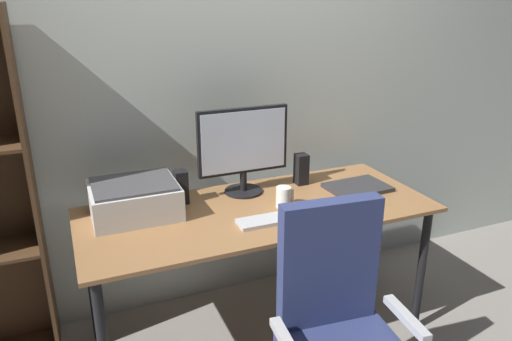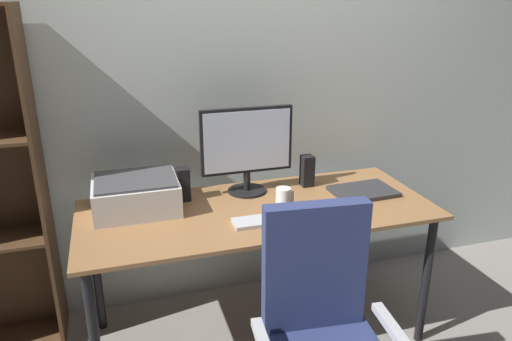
{
  "view_description": "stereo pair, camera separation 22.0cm",
  "coord_description": "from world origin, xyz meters",
  "px_view_note": "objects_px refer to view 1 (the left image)",
  "views": [
    {
      "loc": [
        -0.85,
        -1.99,
        1.72
      ],
      "look_at": [
        -0.0,
        0.03,
        0.93
      ],
      "focal_mm": 33.92,
      "sensor_mm": 36.0,
      "label": 1
    },
    {
      "loc": [
        -0.64,
        -2.06,
        1.72
      ],
      "look_at": [
        -0.0,
        0.03,
        0.93
      ],
      "focal_mm": 33.92,
      "sensor_mm": 36.0,
      "label": 2
    }
  ],
  "objects_px": {
    "monitor": "(243,146)",
    "speaker_left": "(181,187)",
    "laptop": "(357,187)",
    "desk": "(258,222)",
    "coffee_mug": "(284,197)",
    "keyboard": "(268,220)",
    "speaker_right": "(301,169)",
    "mouse": "(305,211)",
    "printer": "(134,199)"
  },
  "relations": [
    {
      "from": "printer",
      "to": "mouse",
      "type": "bearing_deg",
      "value": -22.47
    },
    {
      "from": "monitor",
      "to": "laptop",
      "type": "relative_size",
      "value": 1.51
    },
    {
      "from": "keyboard",
      "to": "coffee_mug",
      "type": "bearing_deg",
      "value": 42.81
    },
    {
      "from": "speaker_left",
      "to": "speaker_right",
      "type": "relative_size",
      "value": 1.0
    },
    {
      "from": "keyboard",
      "to": "mouse",
      "type": "bearing_deg",
      "value": 3.45
    },
    {
      "from": "keyboard",
      "to": "speaker_left",
      "type": "distance_m",
      "value": 0.49
    },
    {
      "from": "keyboard",
      "to": "speaker_right",
      "type": "height_order",
      "value": "speaker_right"
    },
    {
      "from": "speaker_right",
      "to": "keyboard",
      "type": "bearing_deg",
      "value": -134.52
    },
    {
      "from": "speaker_right",
      "to": "printer",
      "type": "xyz_separation_m",
      "value": [
        -0.91,
        -0.05,
        -0.0
      ]
    },
    {
      "from": "keyboard",
      "to": "speaker_right",
      "type": "distance_m",
      "value": 0.52
    },
    {
      "from": "keyboard",
      "to": "mouse",
      "type": "xyz_separation_m",
      "value": [
        0.2,
        0.01,
        0.01
      ]
    },
    {
      "from": "coffee_mug",
      "to": "mouse",
      "type": "bearing_deg",
      "value": -62.78
    },
    {
      "from": "mouse",
      "to": "printer",
      "type": "bearing_deg",
      "value": 153.73
    },
    {
      "from": "monitor",
      "to": "laptop",
      "type": "distance_m",
      "value": 0.66
    },
    {
      "from": "mouse",
      "to": "speaker_left",
      "type": "relative_size",
      "value": 0.56
    },
    {
      "from": "desk",
      "to": "laptop",
      "type": "distance_m",
      "value": 0.59
    },
    {
      "from": "coffee_mug",
      "to": "laptop",
      "type": "relative_size",
      "value": 0.32
    },
    {
      "from": "laptop",
      "to": "monitor",
      "type": "bearing_deg",
      "value": 158.71
    },
    {
      "from": "laptop",
      "to": "printer",
      "type": "distance_m",
      "value": 1.16
    },
    {
      "from": "desk",
      "to": "coffee_mug",
      "type": "relative_size",
      "value": 16.55
    },
    {
      "from": "speaker_left",
      "to": "desk",
      "type": "bearing_deg",
      "value": -32.29
    },
    {
      "from": "desk",
      "to": "laptop",
      "type": "height_order",
      "value": "laptop"
    },
    {
      "from": "coffee_mug",
      "to": "laptop",
      "type": "bearing_deg",
      "value": 6.47
    },
    {
      "from": "monitor",
      "to": "speaker_right",
      "type": "bearing_deg",
      "value": -1.35
    },
    {
      "from": "mouse",
      "to": "speaker_right",
      "type": "distance_m",
      "value": 0.4
    },
    {
      "from": "mouse",
      "to": "coffee_mug",
      "type": "bearing_deg",
      "value": 113.42
    },
    {
      "from": "desk",
      "to": "coffee_mug",
      "type": "bearing_deg",
      "value": -16.43
    },
    {
      "from": "coffee_mug",
      "to": "speaker_left",
      "type": "bearing_deg",
      "value": 151.53
    },
    {
      "from": "keyboard",
      "to": "printer",
      "type": "relative_size",
      "value": 0.72
    },
    {
      "from": "mouse",
      "to": "coffee_mug",
      "type": "relative_size",
      "value": 0.92
    },
    {
      "from": "desk",
      "to": "laptop",
      "type": "xyz_separation_m",
      "value": [
        0.59,
        0.02,
        0.09
      ]
    },
    {
      "from": "coffee_mug",
      "to": "monitor",
      "type": "bearing_deg",
      "value": 114.04
    },
    {
      "from": "printer",
      "to": "coffee_mug",
      "type": "bearing_deg",
      "value": -15.76
    },
    {
      "from": "mouse",
      "to": "coffee_mug",
      "type": "xyz_separation_m",
      "value": [
        -0.06,
        0.11,
        0.04
      ]
    },
    {
      "from": "desk",
      "to": "monitor",
      "type": "bearing_deg",
      "value": 88.07
    },
    {
      "from": "keyboard",
      "to": "mouse",
      "type": "distance_m",
      "value": 0.2
    },
    {
      "from": "mouse",
      "to": "laptop",
      "type": "height_order",
      "value": "mouse"
    },
    {
      "from": "laptop",
      "to": "speaker_right",
      "type": "relative_size",
      "value": 1.88
    },
    {
      "from": "laptop",
      "to": "desk",
      "type": "bearing_deg",
      "value": 179.37
    },
    {
      "from": "desk",
      "to": "monitor",
      "type": "relative_size",
      "value": 3.57
    },
    {
      "from": "coffee_mug",
      "to": "speaker_left",
      "type": "xyz_separation_m",
      "value": [
        -0.45,
        0.24,
        0.03
      ]
    },
    {
      "from": "monitor",
      "to": "speaker_left",
      "type": "height_order",
      "value": "monitor"
    },
    {
      "from": "monitor",
      "to": "speaker_left",
      "type": "bearing_deg",
      "value": -178.65
    },
    {
      "from": "desk",
      "to": "speaker_left",
      "type": "distance_m",
      "value": 0.42
    },
    {
      "from": "mouse",
      "to": "speaker_right",
      "type": "xyz_separation_m",
      "value": [
        0.17,
        0.36,
        0.07
      ]
    },
    {
      "from": "monitor",
      "to": "mouse",
      "type": "xyz_separation_m",
      "value": [
        0.17,
        -0.37,
        -0.24
      ]
    },
    {
      "from": "speaker_left",
      "to": "printer",
      "type": "relative_size",
      "value": 0.43
    },
    {
      "from": "monitor",
      "to": "speaker_right",
      "type": "distance_m",
      "value": 0.38
    },
    {
      "from": "speaker_right",
      "to": "printer",
      "type": "bearing_deg",
      "value": -176.86
    },
    {
      "from": "speaker_right",
      "to": "laptop",
      "type": "bearing_deg",
      "value": -38.22
    }
  ]
}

